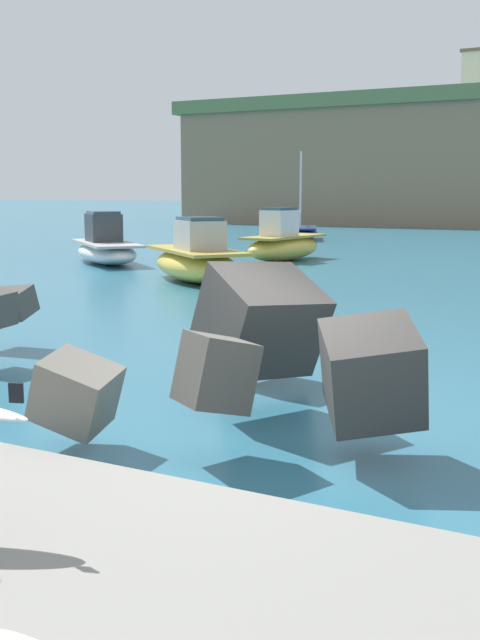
# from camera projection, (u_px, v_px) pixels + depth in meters

# --- Properties ---
(ground_plane) EXTENTS (400.00, 400.00, 0.00)m
(ground_plane) POSITION_uv_depth(u_px,v_px,m) (270.00, 449.00, 8.99)
(ground_plane) COLOR #2D6B84
(walkway_path) EXTENTS (48.00, 4.40, 0.24)m
(walkway_path) POSITION_uv_depth(u_px,v_px,m) (31.00, 597.00, 5.47)
(walkway_path) COLOR gray
(walkway_path) RESTS_ON ground
(boat_near_left) EXTENTS (3.89, 5.46, 5.39)m
(boat_near_left) POSITION_uv_depth(u_px,v_px,m) (300.00, 232.00, 47.76)
(boat_near_left) COLOR navy
(boat_near_left) RESTS_ON ground
(boat_near_right) EXTENTS (5.52, 5.05, 2.15)m
(boat_near_right) POSITION_uv_depth(u_px,v_px,m) (196.00, 260.00, 25.49)
(boat_near_right) COLOR #EAC64C
(boat_near_right) RESTS_ON ground
(boat_mid_centre) EXTENTS (2.43, 5.18, 2.29)m
(boat_mid_centre) POSITION_uv_depth(u_px,v_px,m) (283.00, 244.00, 33.15)
(boat_mid_centre) COLOR #EAC64C
(boat_mid_centre) RESTS_ON ground
(boat_mid_right) EXTENTS (5.82, 5.38, 2.15)m
(boat_mid_right) POSITION_uv_depth(u_px,v_px,m) (106.00, 247.00, 32.06)
(boat_mid_right) COLOR white
(boat_mid_right) RESTS_ON ground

